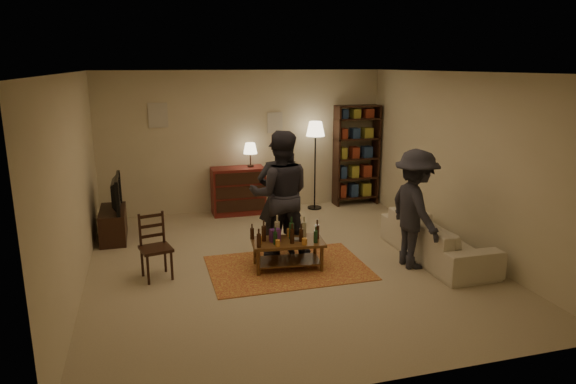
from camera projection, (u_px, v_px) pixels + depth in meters
name	position (u px, v px, depth m)	size (l,w,h in m)	color
floor	(286.00, 263.00, 7.44)	(6.00, 6.00, 0.00)	#C6B793
room_shell	(210.00, 119.00, 9.61)	(6.00, 6.00, 6.00)	beige
rug	(288.00, 268.00, 7.26)	(2.20, 1.50, 0.01)	maroon
coffee_table	(287.00, 243.00, 7.17)	(1.05, 0.65, 0.75)	brown
dining_chair	(155.00, 244.00, 6.86)	(0.47, 0.47, 0.90)	black
tv_stand	(113.00, 216.00, 8.38)	(0.40, 1.00, 1.06)	black
dresser	(239.00, 189.00, 9.81)	(1.00, 0.50, 1.36)	maroon
bookshelf	(356.00, 154.00, 10.38)	(0.90, 0.34, 2.02)	black
floor_lamp	(315.00, 135.00, 9.91)	(0.36, 0.36, 1.74)	black
sofa	(437.00, 238.00, 7.57)	(2.08, 0.81, 0.61)	beige
person_left	(280.00, 197.00, 7.58)	(0.66, 0.43, 1.80)	#222329
person_right	(280.00, 195.00, 7.50)	(0.92, 0.72, 1.89)	#25242C
person_by_sofa	(415.00, 209.00, 7.14)	(1.09, 0.62, 1.68)	#27272F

